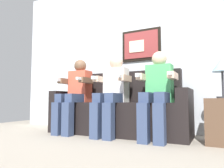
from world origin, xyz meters
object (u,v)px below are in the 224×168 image
(person_in_middle, at_px, (112,91))
(table_lamp, at_px, (222,66))
(person_on_right, at_px, (157,90))
(person_on_left, at_px, (75,92))
(couch, at_px, (118,112))

(person_in_middle, distance_m, table_lamp, 1.36)
(person_in_middle, relative_size, table_lamp, 2.41)
(person_on_right, bearing_deg, table_lamp, 7.14)
(person_in_middle, xyz_separation_m, table_lamp, (1.34, 0.09, 0.25))
(person_in_middle, bearing_deg, person_on_left, 180.00)
(couch, xyz_separation_m, table_lamp, (1.34, -0.08, 0.55))
(person_on_left, distance_m, person_in_middle, 0.62)
(person_on_right, bearing_deg, person_in_middle, 180.00)
(person_on_left, bearing_deg, table_lamp, 2.62)
(person_in_middle, bearing_deg, couch, 89.98)
(couch, distance_m, table_lamp, 1.45)
(person_on_left, xyz_separation_m, person_in_middle, (0.62, 0.00, 0.00))
(person_on_right, bearing_deg, couch, 164.90)
(couch, relative_size, table_lamp, 4.34)
(couch, relative_size, person_on_left, 1.80)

